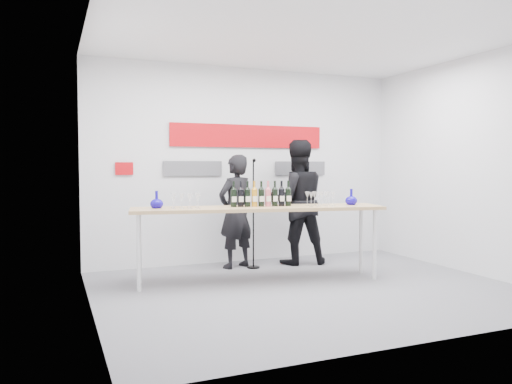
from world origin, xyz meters
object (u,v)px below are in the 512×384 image
presenter_left (236,211)px  presenter_right (297,202)px  tasting_table (259,212)px  mic_stand (253,235)px

presenter_left → presenter_right: size_ratio=0.88×
tasting_table → mic_stand: 0.94m
presenter_left → mic_stand: 0.43m
tasting_table → presenter_right: 1.32m
presenter_left → presenter_right: (0.96, -0.07, 0.11)m
mic_stand → presenter_left: bearing=127.6°
tasting_table → presenter_right: (0.99, 0.87, 0.05)m
tasting_table → presenter_right: presenter_right is taller
presenter_left → tasting_table: bearing=66.9°
presenter_left → presenter_right: 0.97m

